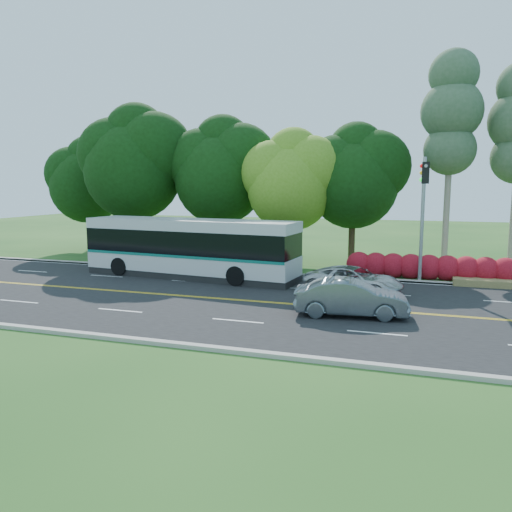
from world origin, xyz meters
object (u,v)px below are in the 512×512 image
(sedan, at_px, (351,298))
(suv, at_px, (354,280))
(transit_bus, at_px, (190,249))
(traffic_signal, at_px, (423,201))

(sedan, xyz_separation_m, suv, (-0.43, 4.45, -0.09))
(transit_bus, height_order, sedan, transit_bus)
(traffic_signal, xyz_separation_m, sedan, (-2.75, -6.70, -3.88))
(transit_bus, bearing_deg, traffic_signal, 8.45)
(transit_bus, distance_m, sedan, 12.04)
(traffic_signal, relative_size, suv, 1.42)
(sedan, distance_m, suv, 4.47)
(traffic_signal, distance_m, transit_bus, 13.41)
(sedan, bearing_deg, transit_bus, 51.78)
(transit_bus, xyz_separation_m, sedan, (10.32, -6.13, -0.93))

